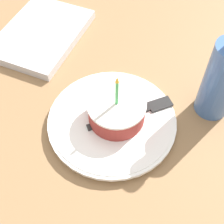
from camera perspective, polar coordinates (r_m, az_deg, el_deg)
name	(u,v)px	position (r m, az deg, el deg)	size (l,w,h in m)	color
ground_plane	(101,123)	(0.62, -2.10, -2.06)	(2.40, 2.40, 0.04)	olive
plate	(112,121)	(0.58, 0.00, -1.72)	(0.24, 0.24, 0.02)	white
cake_slice	(116,112)	(0.56, 0.70, 0.01)	(0.11, 0.11, 0.11)	#99332D
fork	(137,112)	(0.58, 4.52, 0.03)	(0.13, 0.13, 0.00)	#262626
bottle	(223,78)	(0.58, 19.59, 5.92)	(0.06, 0.06, 0.22)	#3F66A5
marble_board	(42,34)	(0.76, -12.76, 13.74)	(0.23, 0.17, 0.02)	silver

